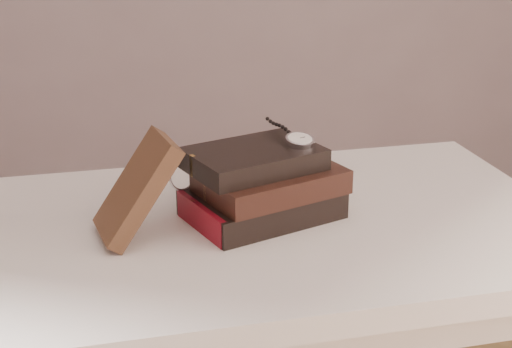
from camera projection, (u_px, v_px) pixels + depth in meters
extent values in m
cube|color=silver|center=(261.00, 231.00, 1.21)|extent=(1.00, 0.60, 0.04)
cube|color=white|center=(261.00, 264.00, 1.23)|extent=(0.88, 0.49, 0.08)
cylinder|color=white|center=(428.00, 316.00, 1.67)|extent=(0.05, 0.05, 0.71)
cube|color=black|center=(262.00, 204.00, 1.21)|extent=(0.27, 0.22, 0.04)
cube|color=beige|center=(263.00, 204.00, 1.21)|extent=(0.26, 0.21, 0.03)
cube|color=gold|center=(193.00, 214.00, 1.17)|extent=(0.01, 0.01, 0.04)
cube|color=maroon|center=(201.00, 219.00, 1.15)|extent=(0.05, 0.14, 0.04)
cube|color=black|center=(271.00, 181.00, 1.19)|extent=(0.25, 0.21, 0.04)
cube|color=beige|center=(272.00, 180.00, 1.20)|extent=(0.24, 0.20, 0.03)
cube|color=gold|center=(206.00, 189.00, 1.16)|extent=(0.01, 0.01, 0.04)
cube|color=black|center=(254.00, 159.00, 1.18)|extent=(0.24, 0.20, 0.03)
cube|color=beige|center=(255.00, 158.00, 1.19)|extent=(0.23, 0.18, 0.03)
cube|color=gold|center=(193.00, 166.00, 1.15)|extent=(0.01, 0.01, 0.03)
cube|color=#3A2316|center=(137.00, 188.00, 1.12)|extent=(0.14, 0.13, 0.16)
cylinder|color=silver|center=(300.00, 141.00, 1.19)|extent=(0.06, 0.06, 0.02)
cylinder|color=white|center=(300.00, 139.00, 1.19)|extent=(0.05, 0.05, 0.01)
torus|color=silver|center=(300.00, 139.00, 1.19)|extent=(0.06, 0.06, 0.01)
cylinder|color=silver|center=(290.00, 137.00, 1.21)|extent=(0.01, 0.01, 0.01)
cube|color=black|center=(298.00, 137.00, 1.20)|extent=(0.01, 0.01, 0.00)
cube|color=black|center=(303.00, 138.00, 1.19)|extent=(0.01, 0.00, 0.00)
sphere|color=black|center=(289.00, 132.00, 1.22)|extent=(0.01, 0.01, 0.01)
sphere|color=black|center=(286.00, 129.00, 1.23)|extent=(0.01, 0.01, 0.01)
sphere|color=black|center=(283.00, 127.00, 1.24)|extent=(0.01, 0.01, 0.01)
sphere|color=black|center=(279.00, 125.00, 1.25)|extent=(0.01, 0.01, 0.01)
sphere|color=black|center=(276.00, 124.00, 1.26)|extent=(0.01, 0.01, 0.01)
sphere|color=black|center=(273.00, 123.00, 1.27)|extent=(0.01, 0.01, 0.01)
sphere|color=black|center=(270.00, 121.00, 1.28)|extent=(0.01, 0.01, 0.01)
sphere|color=black|center=(267.00, 119.00, 1.29)|extent=(0.01, 0.01, 0.01)
torus|color=silver|center=(182.00, 177.00, 1.20)|extent=(0.05, 0.03, 0.05)
torus|color=silver|center=(209.00, 171.00, 1.22)|extent=(0.05, 0.03, 0.05)
cylinder|color=silver|center=(196.00, 172.00, 1.21)|extent=(0.01, 0.01, 0.00)
cylinder|color=silver|center=(157.00, 173.00, 1.23)|extent=(0.04, 0.10, 0.03)
cylinder|color=silver|center=(206.00, 163.00, 1.28)|extent=(0.04, 0.10, 0.03)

